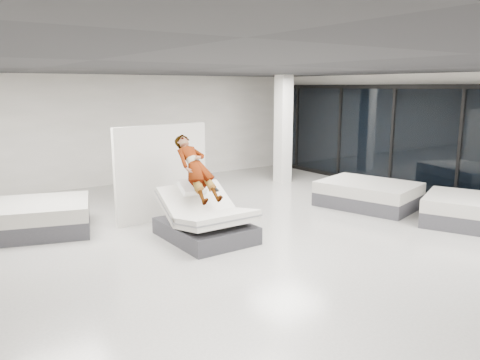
{
  "coord_description": "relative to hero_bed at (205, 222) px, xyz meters",
  "views": [
    {
      "loc": [
        -5.01,
        -6.36,
        2.85
      ],
      "look_at": [
        0.24,
        1.3,
        1.0
      ],
      "focal_mm": 35.0,
      "sensor_mm": 36.0,
      "label": 1
    }
  ],
  "objects": [
    {
      "name": "person",
      "position": [
        -0.0,
        0.31,
        0.8
      ],
      "size": [
        0.61,
        1.4,
        1.47
      ],
      "primitive_type": "imported",
      "rotation": [
        0.74,
        0.0,
        0.01
      ],
      "color": "slate",
      "rests_on": "hero_bed"
    },
    {
      "name": "storefront_glazing",
      "position": [
        6.62,
        -1.07,
        1.11
      ],
      "size": [
        0.12,
        13.4,
        2.92
      ],
      "color": "#212C38",
      "rests_on": "floor"
    },
    {
      "name": "room",
      "position": [
        0.72,
        -1.07,
        1.26
      ],
      "size": [
        14.0,
        14.04,
        3.2
      ],
      "color": "#B8B5AD",
      "rests_on": "ground"
    },
    {
      "name": "hero_bed",
      "position": [
        0.0,
        0.0,
        0.0
      ],
      "size": [
        1.4,
        1.83,
        1.08
      ],
      "color": "#37373C",
      "rests_on": "floor"
    },
    {
      "name": "divider_panel",
      "position": [
        -0.04,
        1.76,
        0.69
      ],
      "size": [
        2.26,
        0.39,
        2.06
      ],
      "primitive_type": "cube",
      "rotation": [
        0.0,
        0.0,
        0.13
      ],
      "color": "silver",
      "rests_on": "floor"
    },
    {
      "name": "remote",
      "position": [
        0.22,
        -0.03,
        0.61
      ],
      "size": [
        0.05,
        0.14,
        0.08
      ],
      "primitive_type": "cube",
      "rotation": [
        0.35,
        0.0,
        0.01
      ],
      "color": "black",
      "rests_on": "person"
    },
    {
      "name": "flat_bed_right_far",
      "position": [
        4.51,
        -0.08,
        -0.04
      ],
      "size": [
        2.16,
        2.53,
        0.6
      ],
      "color": "#37373C",
      "rests_on": "floor"
    },
    {
      "name": "column",
      "position": [
        4.72,
        3.43,
        1.26
      ],
      "size": [
        0.4,
        0.4,
        3.2
      ],
      "primitive_type": "cube",
      "color": "white",
      "rests_on": "floor"
    },
    {
      "name": "flat_bed_left_far",
      "position": [
        -2.68,
        2.28,
        -0.03
      ],
      "size": [
        2.61,
        2.24,
        0.61
      ],
      "color": "#37373C",
      "rests_on": "floor"
    }
  ]
}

